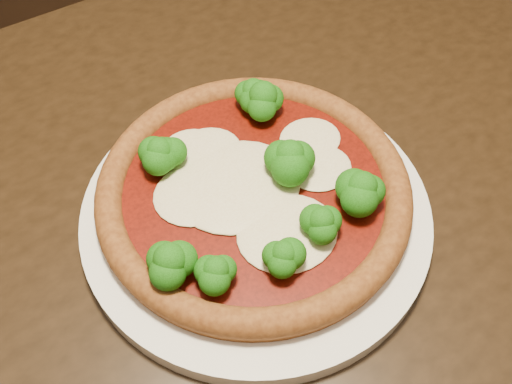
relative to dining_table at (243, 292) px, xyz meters
name	(u,v)px	position (x,y,z in m)	size (l,w,h in m)	color
dining_table	(243,292)	(0.00, 0.00, 0.00)	(1.23, 0.94, 0.75)	black
plate	(256,212)	(0.02, 0.02, 0.11)	(0.32, 0.32, 0.02)	white
pizza	(253,187)	(0.03, 0.03, 0.13)	(0.28, 0.28, 0.06)	brown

